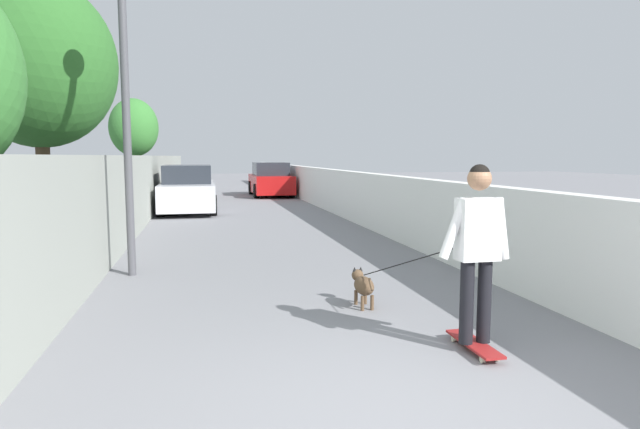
# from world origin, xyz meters

# --- Properties ---
(ground_plane) EXTENTS (80.00, 80.00, 0.00)m
(ground_plane) POSITION_xyz_m (14.00, 0.00, 0.00)
(ground_plane) COLOR gray
(wall_left) EXTENTS (48.00, 0.30, 1.85)m
(wall_left) POSITION_xyz_m (12.00, 2.93, 0.93)
(wall_left) COLOR #999E93
(wall_left) RESTS_ON ground
(fence_right) EXTENTS (48.00, 0.30, 1.40)m
(fence_right) POSITION_xyz_m (12.00, -2.93, 0.70)
(fence_right) COLOR white
(fence_right) RESTS_ON ground
(tree_left_mid) EXTENTS (2.75, 2.75, 5.02)m
(tree_left_mid) POSITION_xyz_m (7.50, 4.14, 3.49)
(tree_left_mid) COLOR brown
(tree_left_mid) RESTS_ON ground
(tree_left_far) EXTENTS (1.87, 1.87, 4.07)m
(tree_left_far) POSITION_xyz_m (19.00, 3.88, 2.90)
(tree_left_far) COLOR #473523
(tree_left_far) RESTS_ON ground
(lamp_post) EXTENTS (0.36, 0.36, 4.56)m
(lamp_post) POSITION_xyz_m (5.31, 2.38, 3.10)
(lamp_post) COLOR #4C4C51
(lamp_post) RESTS_ON ground
(skateboard) EXTENTS (0.80, 0.20, 0.08)m
(skateboard) POSITION_xyz_m (1.21, -1.20, 0.07)
(skateboard) COLOR maroon
(skateboard) RESTS_ON ground
(person_skateboarder) EXTENTS (0.22, 0.71, 1.68)m
(person_skateboarder) POSITION_xyz_m (1.21, -1.20, 1.07)
(person_skateboarder) COLOR black
(person_skateboarder) RESTS_ON skateboard
(dog) EXTENTS (1.99, 0.71, 1.06)m
(dog) POSITION_xyz_m (2.88, -0.61, 0.27)
(dog) COLOR brown
(dog) RESTS_ON ground
(car_near) EXTENTS (4.30, 1.80, 1.54)m
(car_near) POSITION_xyz_m (14.88, 1.78, 0.72)
(car_near) COLOR silver
(car_near) RESTS_ON ground
(car_far) EXTENTS (4.14, 1.80, 1.54)m
(car_far) POSITION_xyz_m (21.46, -1.78, 0.71)
(car_far) COLOR #B71414
(car_far) RESTS_ON ground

